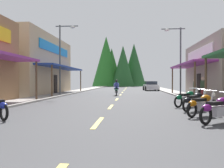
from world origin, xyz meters
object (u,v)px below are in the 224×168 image
(motorcycle_parked_right_4, at_px, (196,101))
(rider_cruising_lead, at_px, (116,89))
(streetlamp_left, at_px, (63,50))
(motorcycle_parked_right_2, at_px, (219,109))
(motorcycle_parked_right_3, at_px, (203,104))
(motorcycle_parked_right_5, at_px, (187,98))
(pedestrian_waiting, at_px, (203,87))
(streetlamp_right, at_px, (177,52))
(parked_car_curbside, at_px, (151,86))
(pedestrian_by_shop, at_px, (195,87))

(motorcycle_parked_right_4, bearing_deg, rider_cruising_lead, 65.93)
(streetlamp_left, height_order, motorcycle_parked_right_2, streetlamp_left)
(streetlamp_left, xyz_separation_m, motorcycle_parked_right_3, (9.33, -12.92, -3.84))
(motorcycle_parked_right_2, xyz_separation_m, motorcycle_parked_right_3, (-0.08, 1.63, 0.00))
(motorcycle_parked_right_5, bearing_deg, motorcycle_parked_right_4, -128.90)
(pedestrian_waiting, bearing_deg, motorcycle_parked_right_4, 116.63)
(pedestrian_waiting, bearing_deg, streetlamp_right, -33.95)
(streetlamp_left, height_order, streetlamp_right, streetlamp_left)
(streetlamp_left, relative_size, streetlamp_right, 1.06)
(rider_cruising_lead, xyz_separation_m, pedestrian_waiting, (6.66, -6.28, 0.35))
(motorcycle_parked_right_3, relative_size, parked_car_curbside, 0.38)
(streetlamp_right, bearing_deg, motorcycle_parked_right_2, -94.76)
(streetlamp_left, relative_size, motorcycle_parked_right_5, 3.86)
(streetlamp_left, distance_m, motorcycle_parked_right_5, 13.84)
(motorcycle_parked_right_4, xyz_separation_m, pedestrian_waiting, (2.12, 6.49, 0.51))
(streetlamp_right, xyz_separation_m, motorcycle_parked_right_5, (-1.12, -9.46, -3.63))
(streetlamp_right, xyz_separation_m, rider_cruising_lead, (-5.68, 1.42, -3.47))
(streetlamp_left, xyz_separation_m, pedestrian_waiting, (11.61, -4.68, -3.33))
(motorcycle_parked_right_3, height_order, pedestrian_by_shop, pedestrian_by_shop)
(motorcycle_parked_right_3, bearing_deg, rider_cruising_lead, 65.03)
(motorcycle_parked_right_5, bearing_deg, motorcycle_parked_right_2, -129.48)
(rider_cruising_lead, relative_size, parked_car_curbside, 0.49)
(streetlamp_left, bearing_deg, motorcycle_parked_right_2, -57.11)
(motorcycle_parked_right_5, xyz_separation_m, pedestrian_by_shop, (2.30, 7.77, 0.45))
(pedestrian_by_shop, bearing_deg, motorcycle_parked_right_5, -100.81)
(motorcycle_parked_right_3, xyz_separation_m, motorcycle_parked_right_5, (0.18, 3.63, 0.00))
(streetlamp_left, xyz_separation_m, streetlamp_right, (10.64, 0.18, -0.21))
(streetlamp_left, distance_m, motorcycle_parked_right_3, 16.39)
(pedestrian_waiting, bearing_deg, pedestrian_by_shop, -48.94)
(motorcycle_parked_right_3, relative_size, motorcycle_parked_right_4, 1.03)
(rider_cruising_lead, distance_m, pedestrian_waiting, 9.16)
(streetlamp_left, distance_m, rider_cruising_lead, 6.37)
(rider_cruising_lead, distance_m, pedestrian_by_shop, 7.54)
(streetlamp_left, xyz_separation_m, motorcycle_parked_right_2, (9.41, -14.55, -3.84))
(parked_car_curbside, bearing_deg, motorcycle_parked_right_2, 176.59)
(motorcycle_parked_right_2, height_order, rider_cruising_lead, rider_cruising_lead)
(streetlamp_left, distance_m, pedestrian_waiting, 12.96)
(streetlamp_left, bearing_deg, motorcycle_parked_right_4, -49.63)
(rider_cruising_lead, bearing_deg, motorcycle_parked_right_2, -168.23)
(streetlamp_right, bearing_deg, motorcycle_parked_right_3, -95.69)
(motorcycle_parked_right_2, bearing_deg, pedestrian_waiting, 38.07)
(motorcycle_parked_right_2, xyz_separation_m, motorcycle_parked_right_5, (0.11, 5.27, 0.00))
(motorcycle_parked_right_4, xyz_separation_m, pedestrian_by_shop, (2.32, 9.66, 0.45))
(streetlamp_left, distance_m, motorcycle_parked_right_4, 15.16)
(streetlamp_right, height_order, motorcycle_parked_right_4, streetlamp_right)
(streetlamp_left, relative_size, pedestrian_by_shop, 4.15)
(streetlamp_left, xyz_separation_m, parked_car_curbside, (9.36, 14.89, -3.64))
(motorcycle_parked_right_2, relative_size, rider_cruising_lead, 0.80)
(pedestrian_waiting, bearing_deg, rider_cruising_lead, 1.36)
(streetlamp_right, distance_m, pedestrian_by_shop, 3.80)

